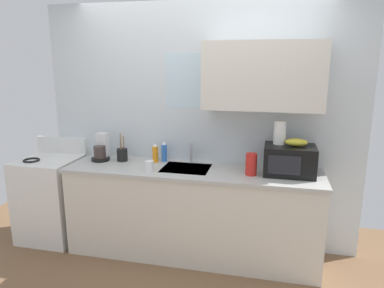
# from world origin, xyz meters

# --- Properties ---
(kitchen_wall_assembly) EXTENTS (3.26, 0.42, 2.50)m
(kitchen_wall_assembly) POSITION_xyz_m (0.13, 0.31, 1.37)
(kitchen_wall_assembly) COLOR silver
(kitchen_wall_assembly) RESTS_ON ground
(counter_unit) EXTENTS (2.49, 0.63, 0.90)m
(counter_unit) POSITION_xyz_m (-0.00, 0.00, 0.46)
(counter_unit) COLOR silver
(counter_unit) RESTS_ON ground
(sink_faucet) EXTENTS (0.03, 0.03, 0.20)m
(sink_faucet) POSITION_xyz_m (-0.07, 0.24, 1.00)
(sink_faucet) COLOR #B2B5BA
(sink_faucet) RESTS_ON counter_unit
(stove_range) EXTENTS (0.60, 0.60, 1.08)m
(stove_range) POSITION_xyz_m (-1.59, 0.00, 0.46)
(stove_range) COLOR white
(stove_range) RESTS_ON ground
(microwave) EXTENTS (0.46, 0.35, 0.27)m
(microwave) POSITION_xyz_m (0.91, 0.05, 1.04)
(microwave) COLOR black
(microwave) RESTS_ON counter_unit
(banana_bunch) EXTENTS (0.20, 0.11, 0.07)m
(banana_bunch) POSITION_xyz_m (0.96, 0.05, 1.20)
(banana_bunch) COLOR gold
(banana_bunch) RESTS_ON microwave
(paper_towel_roll) EXTENTS (0.11, 0.11, 0.22)m
(paper_towel_roll) POSITION_xyz_m (0.81, 0.10, 1.28)
(paper_towel_roll) COLOR white
(paper_towel_roll) RESTS_ON microwave
(coffee_maker) EXTENTS (0.19, 0.21, 0.28)m
(coffee_maker) POSITION_xyz_m (-1.01, 0.11, 1.00)
(coffee_maker) COLOR black
(coffee_maker) RESTS_ON counter_unit
(dish_soap_bottle_blue) EXTENTS (0.06, 0.06, 0.21)m
(dish_soap_bottle_blue) POSITION_xyz_m (-0.35, 0.21, 1.00)
(dish_soap_bottle_blue) COLOR blue
(dish_soap_bottle_blue) RESTS_ON counter_unit
(dish_soap_bottle_orange) EXTENTS (0.06, 0.06, 0.20)m
(dish_soap_bottle_orange) POSITION_xyz_m (-0.43, 0.15, 0.99)
(dish_soap_bottle_orange) COLOR orange
(dish_soap_bottle_orange) RESTS_ON counter_unit
(cereal_canister) EXTENTS (0.10, 0.10, 0.20)m
(cereal_canister) POSITION_xyz_m (0.57, -0.05, 1.00)
(cereal_canister) COLOR red
(cereal_canister) RESTS_ON counter_unit
(mug_white) EXTENTS (0.08, 0.08, 0.09)m
(mug_white) POSITION_xyz_m (-0.39, -0.14, 0.95)
(mug_white) COLOR white
(mug_white) RESTS_ON counter_unit
(utensil_crock) EXTENTS (0.11, 0.11, 0.30)m
(utensil_crock) POSITION_xyz_m (-0.78, 0.12, 0.97)
(utensil_crock) COLOR black
(utensil_crock) RESTS_ON counter_unit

